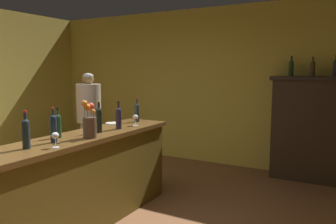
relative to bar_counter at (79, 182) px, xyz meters
The scene contains 17 objects.
wall_back 3.27m from the bar_counter, 93.91° to the left, with size 5.99×0.12×2.75m, color gold.
bar_counter is the anchor object (origin of this frame).
display_cabinet 3.45m from the bar_counter, 56.39° to the left, with size 1.15×0.38×1.57m.
wine_bottle_merlot 0.70m from the bar_counter, 80.53° to the left, with size 0.06×0.06×0.35m.
wine_bottle_chardonnay 0.65m from the bar_counter, 131.84° to the right, with size 0.06×0.06×0.30m.
wine_bottle_pinot 1.30m from the bar_counter, 92.06° to the left, with size 0.06×0.06×0.31m.
wine_bottle_rose 0.85m from the bar_counter, 80.37° to the left, with size 0.07×0.07×0.32m.
wine_bottle_riesling 0.89m from the bar_counter, 89.04° to the right, with size 0.07×0.07×0.33m.
wine_bottle_syrah 0.71m from the bar_counter, 86.67° to the right, with size 0.06×0.06×0.33m.
wine_glass_front 1.05m from the bar_counter, 81.48° to the left, with size 0.07×0.07×0.14m.
wine_glass_mid 0.78m from the bar_counter, 67.13° to the right, with size 0.07×0.07×0.14m.
flower_arrangement 0.66m from the bar_counter, ahead, with size 0.15×0.16×0.38m.
cheese_plate 1.00m from the bar_counter, 103.71° to the left, with size 0.20×0.20×0.01m, color white.
display_bottle_left 3.49m from the bar_counter, 60.79° to the left, with size 0.07×0.07×0.30m.
display_bottle_midleft 3.63m from the bar_counter, 56.45° to the left, with size 0.07×0.07×0.28m.
display_bottle_center 3.80m from the bar_counter, 52.42° to the left, with size 0.07×0.07×0.31m.
patron_near_entrance 1.99m from the bar_counter, 129.04° to the left, with size 0.39×0.39×1.62m.
Camera 1 is at (2.68, -2.18, 1.66)m, focal length 35.93 mm.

